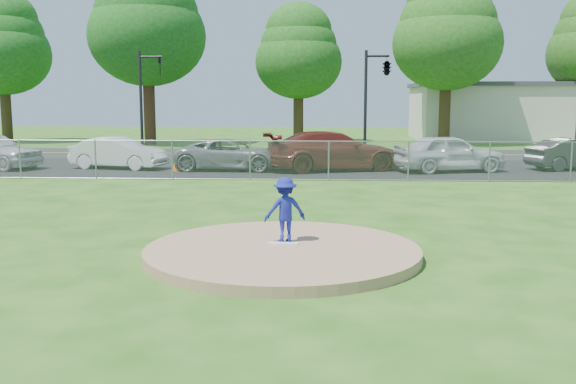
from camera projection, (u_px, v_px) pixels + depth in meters
name	position (u px, v px, depth m)	size (l,w,h in m)	color
ground	(300.00, 188.00, 22.47)	(120.00, 120.00, 0.00)	#214D11
pitchers_mound	(282.00, 252.00, 12.57)	(5.40, 5.40, 0.20)	#967152
pitching_rubber	(283.00, 244.00, 12.75)	(0.60, 0.15, 0.04)	white
chain_link_fence	(302.00, 161.00, 24.34)	(40.00, 0.06, 1.50)	gray
parking_lot	(305.00, 168.00, 28.89)	(50.00, 8.00, 0.01)	black
street	(309.00, 154.00, 36.30)	(60.00, 7.00, 0.01)	black
commercial_building	(522.00, 111.00, 48.97)	(16.40, 9.40, 4.30)	beige
tree_far_left	(2.00, 42.00, 45.37)	(6.72, 6.72, 10.74)	#332412
tree_left	(147.00, 21.00, 42.63)	(7.84, 7.84, 12.53)	#382014
tree_center	(298.00, 51.00, 45.31)	(6.16, 6.16, 9.84)	#352413
tree_right	(447.00, 30.00, 42.63)	(7.28, 7.28, 11.63)	#362513
traffic_signal_left	(145.00, 94.00, 34.32)	(1.28, 0.20, 5.60)	black
traffic_signal_center	(385.00, 69.00, 33.45)	(1.42, 2.48, 5.60)	black
pitcher	(285.00, 210.00, 12.96)	(0.85, 0.49, 1.31)	navy
traffic_cone	(176.00, 164.00, 27.37)	(0.33, 0.33, 0.65)	#FF650D
parked_car_white	(118.00, 153.00, 28.47)	(1.48, 4.24, 1.40)	white
parked_car_gray	(230.00, 154.00, 27.91)	(2.24, 4.86, 1.35)	gray
parked_car_darkred	(333.00, 151.00, 27.73)	(2.37, 5.84, 1.69)	maroon
parked_car_pearl	(449.00, 153.00, 27.25)	(1.88, 4.67, 1.59)	silver
parked_car_charcoal	(575.00, 154.00, 28.05)	(1.46, 4.18, 1.38)	#27272A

